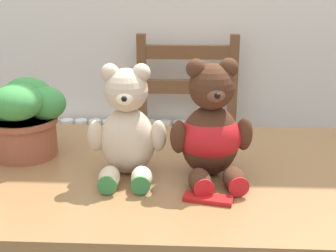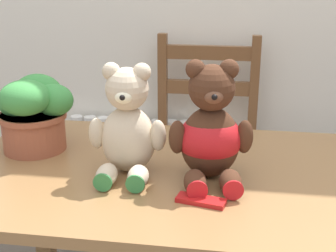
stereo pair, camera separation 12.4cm
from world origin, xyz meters
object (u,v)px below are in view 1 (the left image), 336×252
at_px(teddy_bear_right, 211,131).
at_px(potted_plant, 23,115).
at_px(teddy_bear_left, 127,129).
at_px(chocolate_bar, 208,199).
at_px(wooden_chair_behind, 186,152).

bearing_deg(teddy_bear_right, potted_plant, -21.71).
distance_m(teddy_bear_right, potted_plant, 0.56).
distance_m(teddy_bear_left, teddy_bear_right, 0.22).
bearing_deg(chocolate_bar, teddy_bear_left, 145.35).
distance_m(wooden_chair_behind, potted_plant, 0.88).
bearing_deg(teddy_bear_right, chocolate_bar, 76.75).
bearing_deg(wooden_chair_behind, chocolate_bar, 93.79).
relative_size(wooden_chair_behind, potted_plant, 4.04).
bearing_deg(chocolate_bar, teddy_bear_right, 86.45).
height_order(wooden_chair_behind, chocolate_bar, wooden_chair_behind).
relative_size(potted_plant, chocolate_bar, 2.03).
relative_size(teddy_bear_left, chocolate_bar, 2.55).
height_order(teddy_bear_right, potted_plant, teddy_bear_right).
distance_m(potted_plant, chocolate_bar, 0.61).
bearing_deg(teddy_bear_right, teddy_bear_left, -8.88).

